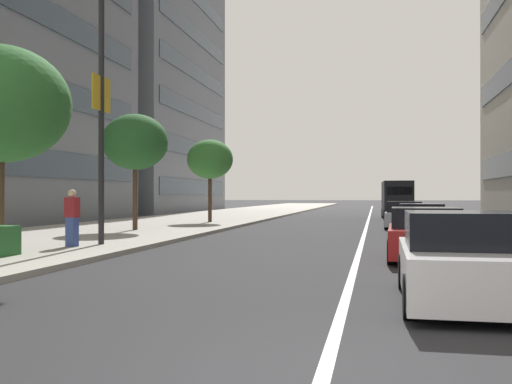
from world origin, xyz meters
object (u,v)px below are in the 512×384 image
Objects in this scene: car_lead_in_lane at (421,222)px; street_tree_mid_sidewalk at (210,160)px; delivery_van_ahead at (397,199)px; pedestrian_on_plaza at (72,218)px; car_mid_block_traffic at (404,216)px; street_tree_near_plaza_corner at (1,104)px; street_lamp_with_banners at (110,87)px; street_tree_far_plaza at (135,142)px; car_following_behind at (425,235)px; car_far_down_avenue at (464,261)px.

street_tree_mid_sidewalk reaches higher than car_lead_in_lane.
delivery_van_ahead is 3.16× the size of pedestrian_on_plaza.
car_mid_block_traffic is 0.86× the size of delivery_van_ahead.
car_lead_in_lane is 0.76× the size of street_tree_near_plaza_corner.
street_lamp_with_banners reaches higher than car_mid_block_traffic.
street_tree_far_plaza reaches higher than pedestrian_on_plaza.
car_mid_block_traffic is (7.54, 0.30, -0.02)m from car_lead_in_lane.
car_mid_block_traffic is 14.06m from street_tree_far_plaza.
street_tree_far_plaza is at bearing 87.12° from car_lead_in_lane.
car_far_down_avenue is at bearing -177.39° from car_following_behind.
car_following_behind is at bearing 178.05° from delivery_van_ahead.
street_tree_near_plaza_corner reaches higher than car_far_down_avenue.
street_tree_far_plaza is (10.26, 0.26, -0.18)m from street_tree_near_plaza_corner.
delivery_van_ahead is at bearing 2.28° from car_mid_block_traffic.
street_tree_near_plaza_corner is at bearing 66.57° from car_far_down_avenue.
car_far_down_avenue reaches higher than car_lead_in_lane.
car_lead_in_lane is 0.92× the size of street_tree_mid_sidewalk.
car_following_behind is 10.28m from pedestrian_on_plaza.
delivery_van_ahead is at bearing -6.37° from pedestrian_on_plaza.
car_following_behind is 2.48× the size of pedestrian_on_plaza.
delivery_van_ahead reaches higher than car_lead_in_lane.
pedestrian_on_plaza is at bearing -169.78° from street_tree_far_plaza.
street_tree_far_plaza is at bearing 172.26° from street_tree_mid_sidewalk.
delivery_van_ahead reaches higher than pedestrian_on_plaza.
car_mid_block_traffic is 18.38m from pedestrian_on_plaza.
car_lead_in_lane is at bearing -130.10° from street_tree_mid_sidewalk.
car_far_down_avenue is at bearing -155.73° from street_tree_mid_sidewalk.
street_tree_mid_sidewalk is at bearing 82.87° from car_mid_block_traffic.
street_tree_mid_sidewalk is at bearing -7.74° from street_tree_far_plaza.
street_tree_far_plaza is at bearing 38.31° from car_far_down_avenue.
street_lamp_with_banners is at bearing -23.84° from pedestrian_on_plaza.
pedestrian_on_plaza is (-16.97, -0.42, -2.74)m from street_tree_mid_sidewalk.
street_tree_mid_sidewalk is 2.77× the size of pedestrian_on_plaza.
car_following_behind is 10.56m from street_lamp_with_banners.
car_mid_block_traffic is at bearing -34.30° from street_lamp_with_banners.
pedestrian_on_plaza is (1.65, -1.29, -3.22)m from street_tree_near_plaza_corner.
street_tree_far_plaza is at bearing 145.71° from delivery_van_ahead.
car_mid_block_traffic reaches higher than car_lead_in_lane.
street_lamp_with_banners is at bearing 125.51° from car_lead_in_lane.
car_mid_block_traffic is 2.70× the size of pedestrian_on_plaza.
street_tree_near_plaza_corner is (-1.35, 11.56, 3.59)m from car_following_behind.
car_far_down_avenue is 0.90× the size of street_tree_mid_sidewalk.
street_lamp_with_banners reaches higher than delivery_van_ahead.
delivery_van_ahead is 15.19m from street_tree_mid_sidewalk.
street_tree_near_plaza_corner is at bearing 98.64° from car_following_behind.
car_far_down_avenue is 0.98× the size of car_lead_in_lane.
street_tree_mid_sidewalk is (-10.33, 10.89, 2.33)m from delivery_van_ahead.
car_lead_in_lane is at bearing -0.70° from car_far_down_avenue.
car_following_behind is 15.42m from car_mid_block_traffic.
street_tree_near_plaza_corner is (-9.23, 12.02, 3.59)m from car_lead_in_lane.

